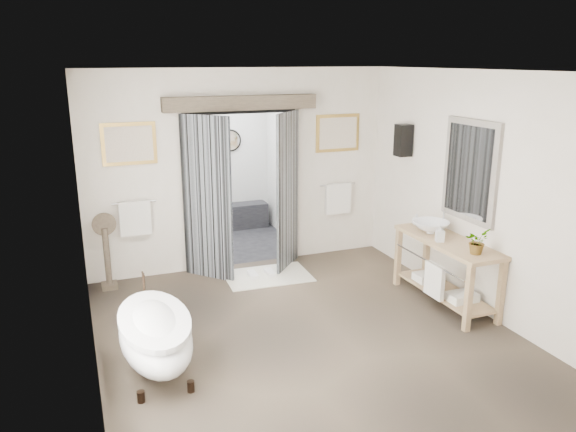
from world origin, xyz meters
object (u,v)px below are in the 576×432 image
object	(u,v)px
clawfoot_tub	(155,334)
rug	(268,276)
basin	(431,227)
vanity	(445,266)

from	to	relation	value
clawfoot_tub	rug	size ratio (longest dim) A/B	1.30
rug	basin	bearing A→B (deg)	-37.87
rug	vanity	bearing A→B (deg)	-43.43
clawfoot_tub	basin	xyz separation A→B (m)	(3.61, 0.56, 0.56)
vanity	basin	distance (m)	0.53
clawfoot_tub	rug	xyz separation A→B (m)	(1.86, 1.92, -0.36)
vanity	rug	world-z (taller)	vanity
clawfoot_tub	basin	distance (m)	3.70
vanity	rug	bearing A→B (deg)	136.57
vanity	basin	size ratio (longest dim) A/B	3.43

